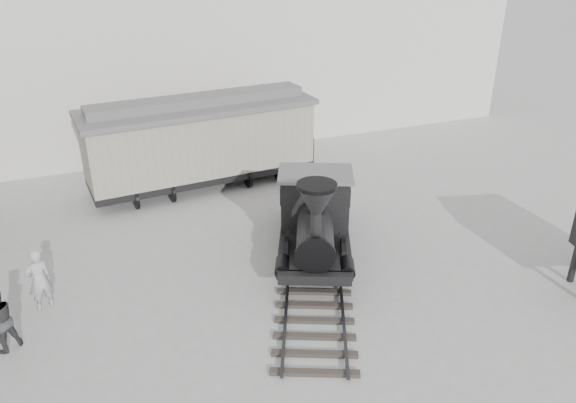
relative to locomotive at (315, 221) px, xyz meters
name	(u,v)px	position (x,y,z in m)	size (l,w,h in m)	color
ground	(314,340)	(-1.66, -3.67, -1.24)	(90.00, 90.00, 0.00)	#9E9E9B
north_wall	(172,26)	(-1.66, 11.31, 4.31)	(34.00, 2.51, 11.00)	silver
locomotive	(315,221)	(0.00, 0.00, 0.00)	(5.81, 9.54, 3.37)	#2C2623
boxcar	(200,140)	(-1.82, 6.71, 0.67)	(9.12, 3.46, 3.66)	black
visitor_a	(39,280)	(-7.84, 0.30, -0.36)	(0.64, 0.42, 1.76)	#B4B4B4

